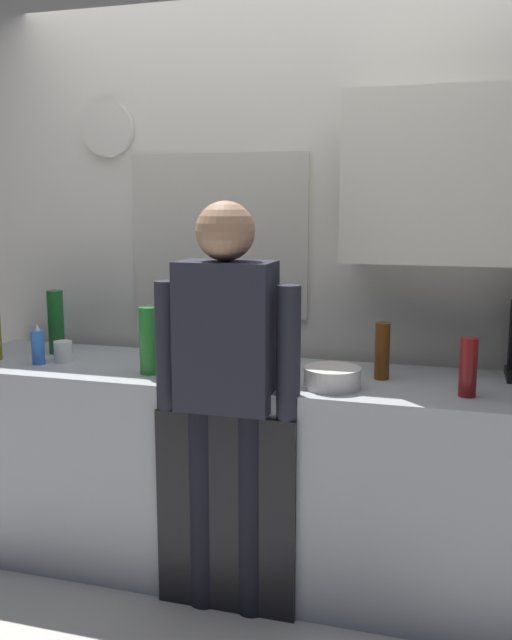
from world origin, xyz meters
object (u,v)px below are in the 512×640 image
Objects in this scene: bottle_amber_beer at (382,351)px; dish_soap at (38,347)px; person_at_sink at (226,376)px; bottle_red_vinegar at (468,367)px; bottle_clear_soda at (150,340)px; cup_white_mug at (63,352)px; mixing_bowl at (332,378)px; bottle_green_wine at (56,322)px; cup_yellow_cup at (162,347)px.

bottle_amber_beer reaches higher than dish_soap.
bottle_red_vinegar is at bearing 18.47° from person_at_sink.
dish_soap is at bearing 178.55° from bottle_clear_soda.
bottle_amber_beer reaches higher than cup_white_mug.
cup_white_mug is at bearing -176.08° from bottle_amber_beer.
mixing_bowl is (-0.17, -0.19, -0.08)m from bottle_amber_beer.
bottle_green_wine is at bearing 101.41° from dish_soap.
dish_soap is at bearing -173.79° from bottle_amber_beer.
person_at_sink is at bearing -168.85° from bottle_red_vinegar.
cup_white_mug is 0.11m from dish_soap.
bottle_green_wine reaches higher than dish_soap.
bottle_clear_soda is at bearing -73.83° from cup_yellow_cup.
bottle_amber_beer is at bearing -7.44° from cup_yellow_cup.
bottle_green_wine reaches higher than bottle_clear_soda.
person_at_sink is (0.39, -0.16, -0.08)m from bottle_clear_soda.
bottle_green_wine is (-0.59, 0.23, 0.01)m from bottle_clear_soda.
bottle_green_wine is at bearing 177.94° from bottle_amber_beer.
cup_yellow_cup is at bearing 159.30° from mixing_bowl.
bottle_green_wine is at bearing -171.05° from cup_yellow_cup.
mixing_bowl is (0.86, -0.32, -0.00)m from cup_yellow_cup.
cup_yellow_cup is 0.91m from mixing_bowl.
bottle_red_vinegar is 1.00× the size of mixing_bowl.
bottle_green_wine is 1.36× the size of mixing_bowl.
cup_white_mug reaches higher than mixing_bowl.
person_at_sink reaches higher than cup_yellow_cup.
bottle_green_wine is 3.16× the size of cup_white_mug.
bottle_clear_soda is 0.95m from bottle_amber_beer.
bottle_amber_beer is 0.77× the size of bottle_green_wine.
bottle_amber_beer is 1.03m from cup_yellow_cup.
person_at_sink reaches higher than bottle_clear_soda.
cup_white_mug is 0.43× the size of mixing_bowl.
person_at_sink is (0.85, -0.24, 0.01)m from cup_white_mug.
dish_soap is at bearing 176.50° from person_at_sink.
mixing_bowl is 0.41m from person_at_sink.
cup_white_mug reaches higher than cup_yellow_cup.
person_at_sink is at bearing -21.96° from bottle_green_wine.
cup_yellow_cup is at bearing 8.95° from bottle_green_wine.
cup_white_mug is at bearing 171.33° from person_at_sink.
bottle_green_wine reaches higher than cup_white_mug.
dish_soap is 0.11× the size of person_at_sink.
cup_yellow_cup is 0.67m from person_at_sink.
bottle_clear_soda reaches higher than dish_soap.
bottle_red_vinegar reaches higher than dish_soap.
cup_yellow_cup is at bearing 32.81° from dish_soap.
bottle_amber_beer is 1.49m from dish_soap.
bottle_green_wine is 1.67× the size of dish_soap.
bottle_clear_soda reaches higher than bottle_amber_beer.
person_at_sink is at bearing -22.99° from bottle_clear_soda.
bottle_green_wine is at bearing 158.73° from bottle_clear_soda.
bottle_clear_soda is at bearing -1.45° from dish_soap.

